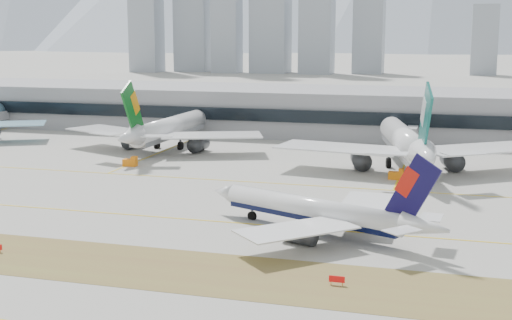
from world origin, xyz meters
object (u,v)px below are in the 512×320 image
(taxiing_airliner, at_px, (320,212))
(widebody_cathay, at_px, (406,144))
(terminal, at_px, (313,111))
(widebody_eva, at_px, (167,130))

(taxiing_airliner, height_order, widebody_cathay, widebody_cathay)
(widebody_cathay, xyz_separation_m, terminal, (-35.80, 58.51, 1.11))
(widebody_cathay, relative_size, terminal, 0.23)
(widebody_eva, xyz_separation_m, terminal, (33.99, 47.53, 1.64))
(taxiing_airliner, xyz_separation_m, terminal, (-26.09, 122.55, 3.60))
(terminal, bearing_deg, taxiing_airliner, -77.98)
(widebody_cathay, height_order, terminal, widebody_cathay)
(widebody_eva, bearing_deg, taxiing_airliner, -140.15)
(widebody_cathay, distance_m, terminal, 68.60)
(widebody_eva, distance_m, widebody_cathay, 70.65)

